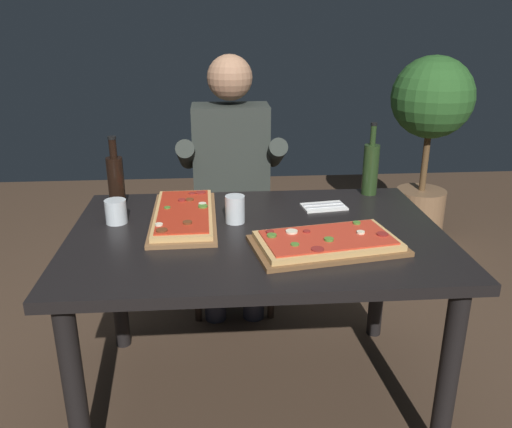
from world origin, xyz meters
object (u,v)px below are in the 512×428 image
(oil_bottle_amber, at_px, (371,168))
(tumbler_near_camera, at_px, (235,211))
(wine_bottle_dark, at_px, (116,179))
(diner_chair, at_px, (232,215))
(tumbler_far_side, at_px, (116,212))
(dining_table, at_px, (257,254))
(potted_plant_corner, at_px, (429,123))
(pizza_rectangular_front, at_px, (327,242))
(pizza_rectangular_left, at_px, (184,215))
(seated_diner, at_px, (232,176))

(oil_bottle_amber, bearing_deg, tumbler_near_camera, -153.63)
(wine_bottle_dark, distance_m, diner_chair, 0.81)
(tumbler_near_camera, bearing_deg, wine_bottle_dark, 154.74)
(diner_chair, bearing_deg, oil_bottle_amber, -36.32)
(tumbler_far_side, bearing_deg, dining_table, -13.31)
(wine_bottle_dark, xyz_separation_m, diner_chair, (0.50, 0.53, -0.37))
(oil_bottle_amber, distance_m, diner_chair, 0.85)
(dining_table, height_order, potted_plant_corner, potted_plant_corner)
(wine_bottle_dark, relative_size, diner_chair, 0.34)
(oil_bottle_amber, height_order, tumbler_near_camera, oil_bottle_amber)
(potted_plant_corner, bearing_deg, dining_table, -128.93)
(dining_table, bearing_deg, wine_bottle_dark, 149.86)
(pizza_rectangular_front, distance_m, oil_bottle_amber, 0.66)
(tumbler_near_camera, xyz_separation_m, tumbler_far_side, (-0.46, 0.03, -0.00))
(wine_bottle_dark, height_order, tumbler_far_side, wine_bottle_dark)
(pizza_rectangular_left, distance_m, potted_plant_corner, 2.13)
(tumbler_far_side, height_order, diner_chair, diner_chair)
(tumbler_far_side, bearing_deg, oil_bottle_amber, 14.42)
(dining_table, distance_m, oil_bottle_amber, 0.71)
(pizza_rectangular_left, bearing_deg, dining_table, -26.71)
(tumbler_far_side, height_order, seated_diner, seated_diner)
(tumbler_far_side, bearing_deg, wine_bottle_dark, 97.96)
(dining_table, distance_m, diner_chair, 0.87)
(pizza_rectangular_left, height_order, tumbler_far_side, tumbler_far_side)
(oil_bottle_amber, xyz_separation_m, diner_chair, (-0.61, 0.45, -0.38))
(pizza_rectangular_front, bearing_deg, oil_bottle_amber, 61.62)
(oil_bottle_amber, bearing_deg, pizza_rectangular_front, -118.38)
(pizza_rectangular_front, height_order, potted_plant_corner, potted_plant_corner)
(dining_table, bearing_deg, tumbler_near_camera, 128.37)
(tumbler_far_side, bearing_deg, seated_diner, 52.36)
(oil_bottle_amber, height_order, tumbler_far_side, oil_bottle_amber)
(dining_table, relative_size, wine_bottle_dark, 4.67)
(oil_bottle_amber, relative_size, seated_diner, 0.24)
(pizza_rectangular_front, relative_size, tumbler_far_side, 5.95)
(oil_bottle_amber, relative_size, tumbler_near_camera, 3.01)
(wine_bottle_dark, height_order, seated_diner, seated_diner)
(wine_bottle_dark, bearing_deg, seated_diner, 39.24)
(tumbler_far_side, distance_m, seated_diner, 0.77)
(seated_diner, xyz_separation_m, potted_plant_corner, (1.35, 0.85, 0.08))
(diner_chair, bearing_deg, tumbler_far_side, -122.78)
(seated_diner, relative_size, potted_plant_corner, 1.05)
(wine_bottle_dark, distance_m, potted_plant_corner, 2.24)
(pizza_rectangular_left, distance_m, diner_chair, 0.79)
(oil_bottle_amber, distance_m, potted_plant_corner, 1.40)
(tumbler_far_side, xyz_separation_m, diner_chair, (0.47, 0.73, -0.30))
(dining_table, relative_size, oil_bottle_amber, 4.31)
(seated_diner, bearing_deg, oil_bottle_amber, -28.33)
(pizza_rectangular_front, height_order, pizza_rectangular_left, same)
(oil_bottle_amber, xyz_separation_m, tumbler_near_camera, (-0.62, -0.31, -0.07))
(dining_table, height_order, diner_chair, diner_chair)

